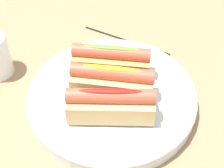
{
  "coord_description": "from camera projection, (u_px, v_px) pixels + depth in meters",
  "views": [
    {
      "loc": [
        -0.12,
        0.41,
        0.5
      ],
      "look_at": [
        -0.02,
        -0.01,
        0.05
      ],
      "focal_mm": 54.04,
      "sensor_mm": 36.0,
      "label": 1
    }
  ],
  "objects": [
    {
      "name": "chopstick_near",
      "position": [
        124.0,
        40.0,
        0.79
      ],
      "size": [
        0.22,
        0.06,
        0.01
      ],
      "primitive_type": "cylinder",
      "rotation": [
        0.0,
        1.57,
        -0.23
      ],
      "color": "black",
      "rests_on": "ground_plane"
    },
    {
      "name": "hotdog_side",
      "position": [
        111.0,
        104.0,
        0.58
      ],
      "size": [
        0.16,
        0.08,
        0.06
      ],
      "color": "#DBB270",
      "rests_on": "serving_bowl"
    },
    {
      "name": "hotdog_back",
      "position": [
        112.0,
        81.0,
        0.61
      ],
      "size": [
        0.15,
        0.07,
        0.06
      ],
      "color": "#DBB270",
      "rests_on": "serving_bowl"
    },
    {
      "name": "hotdog_front",
      "position": [
        113.0,
        61.0,
        0.65
      ],
      "size": [
        0.16,
        0.07,
        0.06
      ],
      "color": "tan",
      "rests_on": "serving_bowl"
    },
    {
      "name": "ground_plane",
      "position": [
        104.0,
        104.0,
        0.66
      ],
      "size": [
        2.4,
        2.4,
        0.0
      ],
      "primitive_type": "plane",
      "color": "#9E7A56"
    },
    {
      "name": "serving_bowl",
      "position": [
        112.0,
        97.0,
        0.65
      ],
      "size": [
        0.32,
        0.32,
        0.03
      ],
      "color": "silver",
      "rests_on": "ground_plane"
    }
  ]
}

